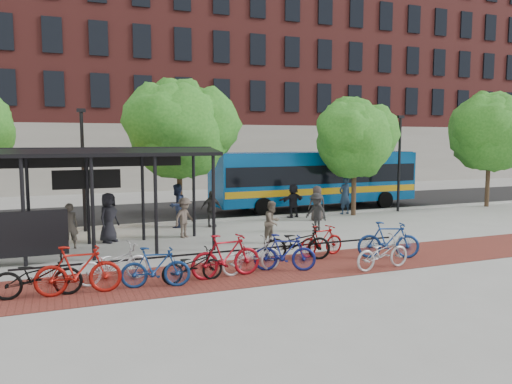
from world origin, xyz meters
name	(u,v)px	position (x,y,z in m)	size (l,w,h in m)	color
ground	(271,235)	(0.00, 0.00, 0.00)	(160.00, 160.00, 0.00)	#9E9E99
asphalt_street	(214,209)	(0.00, 8.00, 0.01)	(160.00, 8.00, 0.01)	black
curb	(238,219)	(0.00, 4.00, 0.06)	(160.00, 0.25, 0.12)	#B7B7B2
brick_strip	(277,269)	(-2.00, -5.00, 0.00)	(24.00, 3.00, 0.01)	maroon
bike_rack_rail	(226,266)	(-3.30, -4.10, 0.00)	(12.00, 0.05, 0.95)	black
building_brick	(259,74)	(10.00, 26.00, 10.00)	(55.00, 14.00, 20.00)	maroon
bus_shelter	(53,165)	(-8.13, -0.48, 3.00)	(10.60, 3.07, 3.60)	black
tree_b	(181,126)	(-2.90, 3.35, 4.46)	(5.15, 4.20, 6.47)	#382619
tree_c	(356,136)	(6.09, 3.35, 4.05)	(4.66, 3.80, 5.92)	#382619
tree_d	(491,129)	(15.10, 3.35, 4.47)	(5.39, 4.40, 6.55)	#382619
lamp_post_left	(83,166)	(-7.00, 3.60, 2.75)	(0.35, 0.20, 5.12)	black
lamp_post_right	(399,160)	(9.00, 3.60, 2.75)	(0.35, 0.20, 5.12)	black
bus	(316,176)	(5.28, 6.02, 1.82)	(11.79, 3.05, 3.17)	#084E95
bike_0	(38,276)	(-8.53, -5.32, 0.55)	(0.72, 2.08, 1.09)	black
bike_1	(78,270)	(-7.60, -5.47, 0.63)	(0.59, 2.09, 1.25)	maroon
bike_2	(113,264)	(-6.68, -4.69, 0.53)	(0.70, 2.01, 1.06)	#BABABD
bike_3	(156,267)	(-5.71, -5.57, 0.54)	(0.51, 1.81, 1.09)	navy
bike_4	(192,266)	(-4.69, -5.41, 0.45)	(0.60, 1.73, 0.91)	black
bike_5	(226,256)	(-3.70, -5.34, 0.62)	(0.58, 2.06, 1.24)	maroon
bike_6	(251,256)	(-2.87, -5.15, 0.51)	(0.68, 1.95, 1.03)	#B0B0B2
bike_7	(285,253)	(-1.88, -5.30, 0.55)	(0.52, 1.84, 1.10)	navy
bike_8	(297,243)	(-0.95, -4.26, 0.57)	(0.76, 2.17, 1.14)	black
bike_9	(321,241)	(0.03, -4.06, 0.52)	(0.49, 1.74, 1.04)	maroon
bike_10	(382,253)	(0.91, -6.19, 0.51)	(0.67, 1.93, 1.01)	#AFB0B2
bike_11	(389,240)	(1.92, -5.12, 0.60)	(0.57, 2.01, 1.21)	navy
pedestrian_0	(109,218)	(-6.28, 0.90, 0.94)	(0.92, 0.60, 1.88)	black
pedestrian_1	(70,226)	(-7.67, 0.25, 0.82)	(0.60, 0.39, 1.63)	#453F37
pedestrian_2	(177,206)	(-3.18, 3.10, 0.96)	(0.94, 0.73, 1.92)	#1C2542
pedestrian_3	(185,218)	(-3.42, 0.72, 0.79)	(1.03, 0.59, 1.59)	brown
pedestrian_4	(211,209)	(-1.73, 2.71, 0.80)	(0.94, 0.39, 1.61)	#2B2B2B
pedestrian_5	(293,201)	(2.81, 3.77, 0.83)	(1.55, 0.49, 1.67)	black
pedestrian_6	(317,203)	(3.46, 2.52, 0.83)	(0.81, 0.53, 1.66)	#372F2C
pedestrian_7	(345,195)	(5.79, 3.80, 0.97)	(0.71, 0.46, 1.94)	#1E2F46
pedestrian_8	(272,222)	(-0.62, -1.50, 0.79)	(0.77, 0.60, 1.58)	brown
pedestrian_9	(316,212)	(2.03, -0.03, 0.82)	(1.05, 0.61, 1.63)	black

